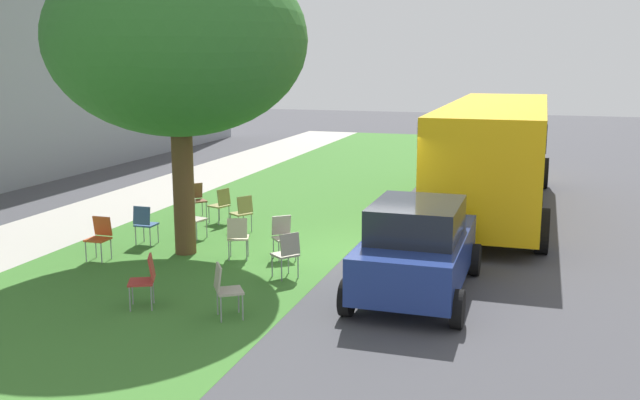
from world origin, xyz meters
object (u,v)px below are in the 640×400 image
(chair_2, at_px, (238,235))
(chair_4, at_px, (287,251))
(street_tree, at_px, (178,41))
(chair_9, at_px, (221,203))
(chair_3, at_px, (145,222))
(chair_10, at_px, (145,277))
(chair_6, at_px, (100,235))
(chair_7, at_px, (193,216))
(chair_5, at_px, (283,234))
(parked_car, at_px, (417,248))
(chair_8, at_px, (243,211))
(chair_0, at_px, (196,198))
(school_bus, at_px, (496,146))
(chair_1, at_px, (225,287))

(chair_2, relative_size, chair_4, 1.00)
(street_tree, xyz_separation_m, chair_9, (2.71, 0.46, -3.85))
(chair_3, bearing_deg, chair_10, -148.59)
(chair_6, distance_m, chair_7, 2.37)
(chair_5, xyz_separation_m, chair_9, (2.48, 2.57, 0.00))
(chair_5, distance_m, parked_car, 3.31)
(chair_8, bearing_deg, chair_10, -173.94)
(chair_6, bearing_deg, chair_5, -71.24)
(chair_2, relative_size, chair_8, 1.00)
(chair_0, height_order, school_bus, school_bus)
(street_tree, xyz_separation_m, chair_10, (-3.17, -0.97, -3.85))
(street_tree, bearing_deg, chair_0, 23.40)
(chair_6, relative_size, school_bus, 0.08)
(chair_4, height_order, chair_7, same)
(chair_7, distance_m, chair_8, 1.20)
(chair_3, xyz_separation_m, chair_10, (-3.50, -2.14, 0.00))
(parked_car, bearing_deg, chair_10, 115.89)
(chair_9, distance_m, parked_car, 6.78)
(chair_0, bearing_deg, chair_6, 179.29)
(chair_4, relative_size, chair_10, 1.00)
(street_tree, distance_m, chair_8, 4.38)
(chair_2, bearing_deg, parked_car, -105.45)
(chair_4, relative_size, school_bus, 0.08)
(parked_car, bearing_deg, chair_6, 88.16)
(chair_6, height_order, chair_9, same)
(chair_2, distance_m, parked_car, 3.99)
(chair_8, height_order, school_bus, school_bus)
(chair_6, distance_m, school_bus, 10.34)
(chair_10, bearing_deg, chair_4, -37.53)
(chair_8, distance_m, parked_car, 5.67)
(chair_0, bearing_deg, school_bus, -66.87)
(chair_0, bearing_deg, chair_9, -116.26)
(chair_7, xyz_separation_m, chair_9, (1.51, 0.02, 0.00))
(chair_1, relative_size, school_bus, 0.08)
(street_tree, height_order, parked_car, street_tree)
(chair_2, relative_size, chair_9, 1.00)
(chair_5, height_order, chair_8, same)
(chair_4, xyz_separation_m, chair_5, (1.23, 0.53, 0.00))
(chair_0, relative_size, chair_7, 1.00)
(chair_5, xyz_separation_m, chair_7, (0.97, 2.55, 0.00))
(chair_9, bearing_deg, chair_2, -148.70)
(chair_2, height_order, chair_8, same)
(chair_9, height_order, chair_10, same)
(chair_3, bearing_deg, school_bus, -50.01)
(chair_2, xyz_separation_m, school_bus, (6.36, -4.63, 1.24))
(chair_0, height_order, chair_2, same)
(chair_2, xyz_separation_m, chair_3, (0.45, 2.42, 0.00))
(street_tree, height_order, chair_3, street_tree)
(chair_10, bearing_deg, chair_5, -18.44)
(chair_3, height_order, chair_10, same)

